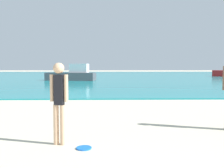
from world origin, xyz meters
TOP-DOWN VIEW (x-y plane):
  - water at (0.00, 41.85)m, footprint 160.00×60.00m
  - person_standing at (-1.47, 5.45)m, footprint 0.35×0.21m
  - frisbee at (-0.99, 5.20)m, footprint 0.28×0.28m
  - boat_near at (-4.12, 26.69)m, footprint 5.27×2.48m

SIDE VIEW (x-z plane):
  - frisbee at x=-0.99m, z-range 0.00..0.03m
  - water at x=0.00m, z-range 0.00..0.06m
  - boat_near at x=-4.12m, z-range -0.21..1.52m
  - person_standing at x=-1.47m, z-range 0.11..1.67m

